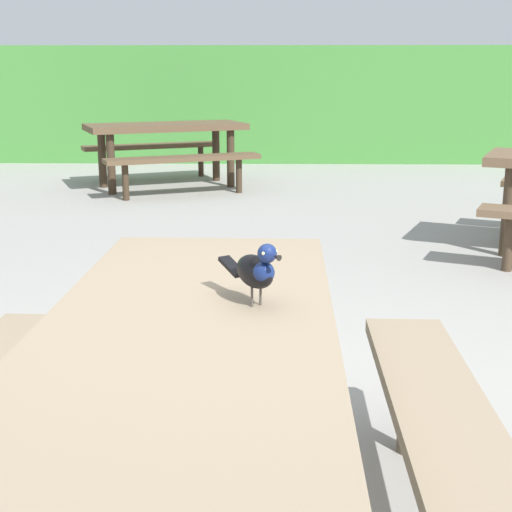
{
  "coord_description": "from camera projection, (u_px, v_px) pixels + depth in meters",
  "views": [
    {
      "loc": [
        0.11,
        -1.98,
        1.37
      ],
      "look_at": [
        0.06,
        0.07,
        0.84
      ],
      "focal_mm": 51.27,
      "sensor_mm": 36.0,
      "label": 1
    }
  ],
  "objects": [
    {
      "name": "hedge_wall",
      "position": [
        265.0,
        103.0,
        11.2
      ],
      "size": [
        28.0,
        1.47,
        1.68
      ],
      "primitive_type": "cube",
      "color": "#428438",
      "rests_on": "ground"
    },
    {
      "name": "bird_grackle",
      "position": [
        257.0,
        270.0,
        1.96
      ],
      "size": [
        0.18,
        0.25,
        0.18
      ],
      "color": "black",
      "rests_on": "picnic_table_foreground"
    },
    {
      "name": "picnic_table_mid_left",
      "position": [
        166.0,
        140.0,
        8.49
      ],
      "size": [
        2.23,
        2.22,
        0.74
      ],
      "color": "brown",
      "rests_on": "ground"
    },
    {
      "name": "picnic_table_foreground",
      "position": [
        191.0,
        381.0,
        1.96
      ],
      "size": [
        1.71,
        1.81,
        0.74
      ],
      "color": "#84725B",
      "rests_on": "ground"
    }
  ]
}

